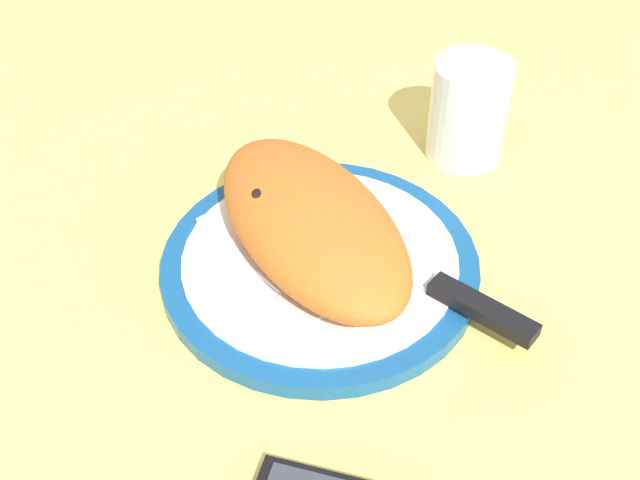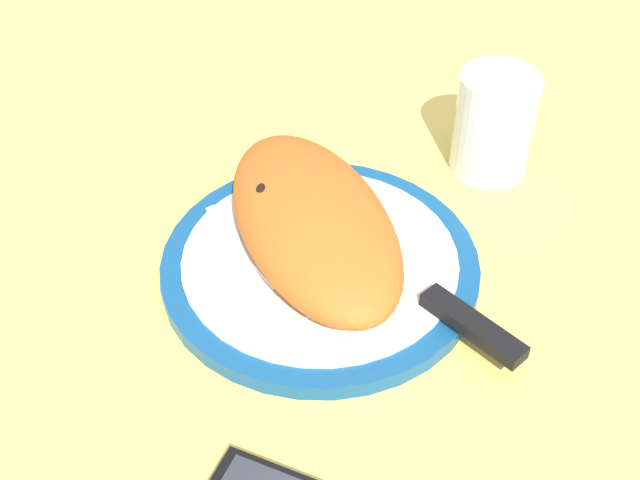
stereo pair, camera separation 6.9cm
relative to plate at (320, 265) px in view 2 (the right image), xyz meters
The scene contains 6 objects.
ground_plane 2.36cm from the plate, ahead, with size 150.00×150.00×3.00cm, color #EACC60.
plate is the anchor object (origin of this frame).
calzone 4.19cm from the plate, 165.04° to the left, with size 26.06×15.14×6.18cm.
fork 5.22cm from the plate, 95.34° to the right, with size 16.31×3.40×0.40cm.
knife 11.32cm from the plate, 32.01° to the left, with size 23.24×8.41×1.20cm.
water_glass 22.93cm from the plate, 105.11° to the left, with size 7.73×7.73×10.31cm.
Camera 2 is at (45.47, -22.96, 51.01)cm, focal length 46.23 mm.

